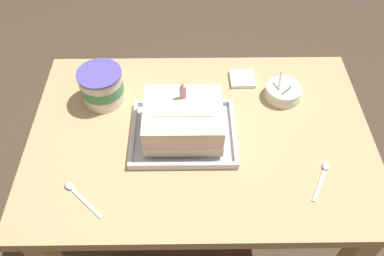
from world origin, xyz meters
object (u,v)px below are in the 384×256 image
at_px(foil_tray, 184,134).
at_px(birthday_cake, 183,120).
at_px(bowl_stack, 283,92).
at_px(napkin_pile, 242,79).
at_px(serving_spoon_by_bowls, 75,192).
at_px(ice_cream_tub, 102,86).
at_px(serving_spoon_near_tray, 324,172).

xyz_separation_m(foil_tray, birthday_cake, (0.00, 0.00, 0.07)).
xyz_separation_m(birthday_cake, bowl_stack, (0.34, 0.17, -0.05)).
xyz_separation_m(foil_tray, napkin_pile, (0.21, 0.25, -0.00)).
bearing_deg(birthday_cake, serving_spoon_by_bowls, -145.79).
bearing_deg(foil_tray, napkin_pile, 50.14).
xyz_separation_m(birthday_cake, ice_cream_tub, (-0.27, 0.16, -0.01)).
distance_m(serving_spoon_near_tray, napkin_pile, 0.44).
height_order(birthday_cake, bowl_stack, birthday_cake).
height_order(foil_tray, birthday_cake, birthday_cake).
relative_size(bowl_stack, napkin_pile, 1.37).
bearing_deg(serving_spoon_by_bowls, serving_spoon_near_tray, 4.71).
distance_m(bowl_stack, napkin_pile, 0.15).
relative_size(foil_tray, serving_spoon_by_bowls, 2.56).
height_order(foil_tray, ice_cream_tub, ice_cream_tub).
bearing_deg(serving_spoon_near_tray, ice_cream_tub, 155.46).
xyz_separation_m(foil_tray, serving_spoon_near_tray, (0.41, -0.15, -0.00)).
bearing_deg(serving_spoon_near_tray, foil_tray, 160.25).
height_order(birthday_cake, serving_spoon_by_bowls, birthday_cake).
bearing_deg(bowl_stack, serving_spoon_by_bowls, -149.82).
relative_size(birthday_cake, bowl_stack, 1.93).
relative_size(serving_spoon_near_tray, serving_spoon_by_bowls, 1.08).
relative_size(foil_tray, serving_spoon_near_tray, 2.36).
relative_size(bowl_stack, serving_spoon_near_tray, 0.88).
distance_m(ice_cream_tub, serving_spoon_near_tray, 0.74).
distance_m(bowl_stack, serving_spoon_by_bowls, 0.74).
bearing_deg(birthday_cake, foil_tray, -90.00).
height_order(ice_cream_tub, serving_spoon_near_tray, ice_cream_tub).
distance_m(ice_cream_tub, serving_spoon_by_bowls, 0.37).
bearing_deg(foil_tray, serving_spoon_by_bowls, -145.79).
height_order(foil_tray, serving_spoon_near_tray, foil_tray).
bearing_deg(foil_tray, birthday_cake, 90.00).
height_order(bowl_stack, napkin_pile, bowl_stack).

